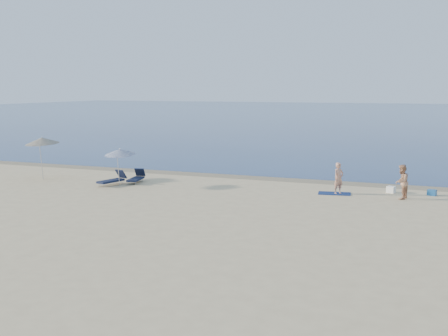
% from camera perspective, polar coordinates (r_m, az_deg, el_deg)
% --- Properties ---
extents(ground, '(160.00, 160.00, 0.00)m').
position_cam_1_polar(ground, '(14.88, -12.35, -12.71)').
color(ground, beige).
rests_on(ground, ground).
extents(sea, '(240.00, 160.00, 0.01)m').
position_cam_1_polar(sea, '(111.92, 17.26, 5.16)').
color(sea, '#0D2351').
rests_on(sea, ground).
extents(wet_sand_strip, '(240.00, 1.60, 0.00)m').
position_cam_1_polar(wet_sand_strip, '(32.32, 6.96, -1.21)').
color(wet_sand_strip, '#847254').
rests_on(wet_sand_strip, ground).
extents(person_left, '(0.64, 0.68, 1.57)m').
position_cam_1_polar(person_left, '(28.37, 11.57, -1.03)').
color(person_left, tan).
rests_on(person_left, ground).
extents(person_right, '(0.78, 0.92, 1.65)m').
position_cam_1_polar(person_right, '(27.82, 17.60, -1.35)').
color(person_right, tan).
rests_on(person_right, ground).
extents(beach_towel, '(1.71, 1.12, 0.03)m').
position_cam_1_polar(beach_towel, '(28.50, 11.15, -2.55)').
color(beach_towel, '#0F204F').
rests_on(beach_towel, ground).
extents(white_bag, '(0.47, 0.44, 0.33)m').
position_cam_1_polar(white_bag, '(29.43, 16.61, -2.10)').
color(white_bag, white).
rests_on(white_bag, ground).
extents(blue_cooler, '(0.47, 0.39, 0.29)m').
position_cam_1_polar(blue_cooler, '(29.34, 20.37, -2.35)').
color(blue_cooler, '#1B5594').
rests_on(blue_cooler, ground).
extents(umbrella_near, '(1.75, 1.77, 2.13)m').
position_cam_1_polar(umbrella_near, '(30.45, -10.52, 1.63)').
color(umbrella_near, silver).
rests_on(umbrella_near, ground).
extents(umbrella_far, '(2.40, 2.41, 2.53)m').
position_cam_1_polar(umbrella_far, '(33.76, -17.99, 2.66)').
color(umbrella_far, silver).
rests_on(umbrella_far, ground).
extents(lounger_left, '(1.00, 1.83, 0.77)m').
position_cam_1_polar(lounger_left, '(31.05, -11.26, -1.18)').
color(lounger_left, '#131B35').
rests_on(lounger_left, ground).
extents(lounger_right, '(0.83, 1.74, 0.74)m').
position_cam_1_polar(lounger_right, '(31.53, -8.90, -1.00)').
color(lounger_right, '#121932').
rests_on(lounger_right, ground).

